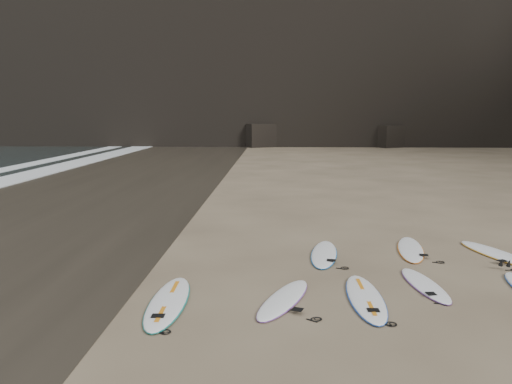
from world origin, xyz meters
TOP-DOWN VIEW (x-y plane):
  - ground at (0.00, 0.00)m, footprint 240.00×240.00m
  - wet_sand at (-13.00, 10.00)m, footprint 12.00×200.00m
  - surfboard_0 at (-3.99, -0.72)m, footprint 1.37×2.40m
  - surfboard_1 at (-2.40, -0.60)m, footprint 0.65×2.65m
  - surfboard_2 at (-1.02, 0.20)m, footprint 0.77×2.27m
  - surfboard_5 at (-2.90, 2.45)m, footprint 0.98×2.63m
  - surfboard_6 at (-0.57, 2.98)m, footprint 1.10×2.66m
  - surfboard_7 at (1.51, 2.55)m, footprint 1.43×2.79m
  - surfboard_11 at (-6.18, -0.96)m, footprint 0.71×2.80m

SIDE VIEW (x-z plane):
  - ground at x=0.00m, z-range 0.00..0.00m
  - wet_sand at x=-13.00m, z-range 0.00..0.01m
  - surfboard_2 at x=-1.02m, z-range 0.00..0.08m
  - surfboard_0 at x=-3.99m, z-range 0.00..0.08m
  - surfboard_5 at x=-2.90m, z-range 0.00..0.09m
  - surfboard_6 at x=-0.57m, z-range 0.00..0.09m
  - surfboard_1 at x=-2.40m, z-range 0.00..0.10m
  - surfboard_7 at x=1.51m, z-range 0.00..0.10m
  - surfboard_11 at x=-6.18m, z-range 0.00..0.10m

